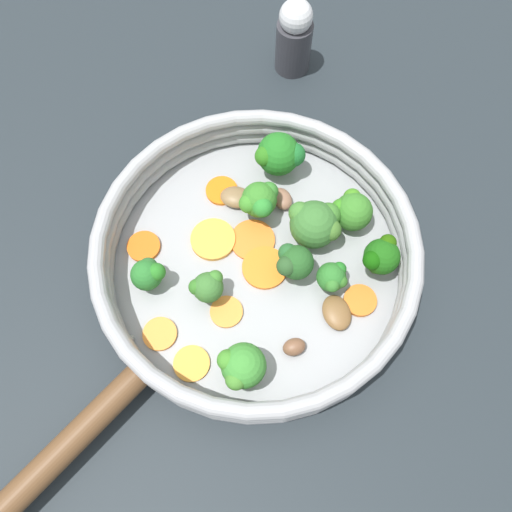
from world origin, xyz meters
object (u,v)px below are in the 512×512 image
at_px(broccoli_floret_2, 332,278).
at_px(mushroom_piece_1, 282,199).
at_px(carrot_slice_5, 144,246).
at_px(broccoli_floret_8, 352,211).
at_px(broccoli_floret_9, 208,287).
at_px(carrot_slice_2, 265,268).
at_px(carrot_slice_1, 192,363).
at_px(salt_shaker, 294,37).
at_px(broccoli_floret_6, 294,262).
at_px(skillet, 256,265).
at_px(carrot_slice_0, 222,191).
at_px(carrot_slice_4, 160,334).
at_px(mushroom_piece_2, 337,313).
at_px(carrot_slice_8, 360,301).
at_px(broccoli_floret_7, 315,223).
at_px(broccoli_floret_0, 259,200).
at_px(carrot_slice_3, 226,312).
at_px(broccoli_floret_4, 279,155).
at_px(broccoli_floret_1, 381,256).
at_px(mushroom_piece_3, 294,347).
at_px(broccoli_floret_5, 242,367).
at_px(mushroom_piece_0, 236,197).
at_px(carrot_slice_6, 213,239).
at_px(broccoli_floret_3, 148,273).
at_px(carrot_slice_7, 253,240).

relative_size(broccoli_floret_2, mushroom_piece_1, 1.37).
xyz_separation_m(carrot_slice_5, mushroom_piece_1, (0.15, 0.03, 0.00)).
relative_size(broccoli_floret_8, broccoli_floret_9, 1.09).
bearing_deg(carrot_slice_2, broccoli_floret_2, -24.06).
height_order(carrot_slice_1, salt_shaker, salt_shaker).
height_order(broccoli_floret_6, broccoli_floret_8, broccoli_floret_6).
bearing_deg(skillet, broccoli_floret_9, -150.27).
bearing_deg(carrot_slice_0, broccoli_floret_2, -52.75).
height_order(carrot_slice_4, carrot_slice_5, same).
height_order(carrot_slice_5, mushroom_piece_2, mushroom_piece_2).
bearing_deg(broccoli_floret_9, mushroom_piece_2, -17.34).
bearing_deg(carrot_slice_8, carrot_slice_4, -178.76).
bearing_deg(broccoli_floret_7, broccoli_floret_0, 146.67).
bearing_deg(broccoli_floret_9, carrot_slice_3, -54.00).
bearing_deg(broccoli_floret_4, broccoli_floret_2, -78.39).
bearing_deg(broccoli_floret_1, carrot_slice_2, 171.51).
distance_m(broccoli_floret_4, broccoli_floret_7, 0.08).
distance_m(mushroom_piece_2, mushroom_piece_3, 0.05).
distance_m(broccoli_floret_5, mushroom_piece_0, 0.18).
relative_size(skillet, carrot_slice_6, 6.48).
bearing_deg(carrot_slice_1, broccoli_floret_2, 21.91).
height_order(broccoli_floret_1, broccoli_floret_9, broccoli_floret_1).
height_order(skillet, broccoli_floret_3, broccoli_floret_3).
xyz_separation_m(carrot_slice_7, mushroom_piece_0, (-0.01, 0.05, 0.00)).
height_order(broccoli_floret_3, broccoli_floret_8, broccoli_floret_8).
xyz_separation_m(broccoli_floret_5, mushroom_piece_3, (0.05, 0.02, -0.02)).
distance_m(carrot_slice_3, broccoli_floret_5, 0.07).
relative_size(carrot_slice_7, mushroom_piece_3, 2.11).
height_order(broccoli_floret_2, broccoli_floret_7, broccoli_floret_7).
distance_m(broccoli_floret_3, broccoli_floret_4, 0.18).
relative_size(broccoli_floret_0, broccoli_floret_8, 1.05).
bearing_deg(carrot_slice_8, broccoli_floret_7, 112.54).
xyz_separation_m(broccoli_floret_0, broccoli_floret_7, (0.05, -0.03, -0.00)).
xyz_separation_m(carrot_slice_7, broccoli_floret_3, (-0.10, -0.03, 0.02)).
relative_size(carrot_slice_1, broccoli_floret_9, 0.85).
distance_m(broccoli_floret_2, mushroom_piece_1, 0.10).
bearing_deg(carrot_slice_3, skillet, 53.12).
xyz_separation_m(mushroom_piece_0, mushroom_piece_1, (0.05, -0.01, -0.00)).
xyz_separation_m(carrot_slice_2, carrot_slice_8, (0.09, -0.05, 0.00)).
bearing_deg(carrot_slice_2, carrot_slice_6, 141.09).
distance_m(carrot_slice_4, broccoli_floret_2, 0.17).
distance_m(carrot_slice_6, broccoli_floret_2, 0.13).
relative_size(carrot_slice_3, salt_shaker, 0.34).
distance_m(carrot_slice_0, broccoli_floret_0, 0.05).
bearing_deg(carrot_slice_8, broccoli_floret_4, 108.81).
bearing_deg(carrot_slice_2, broccoli_floret_1, -8.49).
distance_m(carrot_slice_0, carrot_slice_5, 0.10).
bearing_deg(broccoli_floret_2, broccoli_floret_0, 122.39).
relative_size(carrot_slice_0, carrot_slice_3, 1.07).
bearing_deg(broccoli_floret_3, salt_shaker, 54.77).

